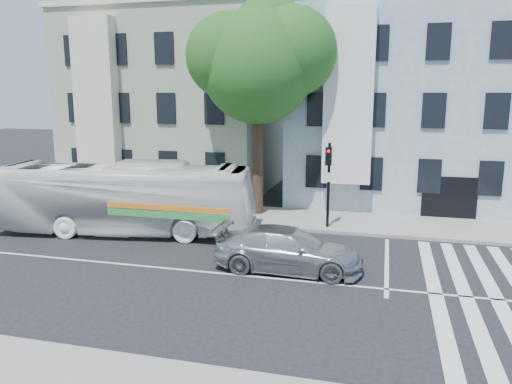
% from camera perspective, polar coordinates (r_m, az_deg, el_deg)
% --- Properties ---
extents(ground, '(120.00, 120.00, 0.00)m').
position_cam_1_polar(ground, '(18.07, -6.64, -9.00)').
color(ground, black).
rests_on(ground, ground).
extents(sidewalk_far, '(80.00, 4.00, 0.15)m').
position_cam_1_polar(sidewalk_far, '(25.34, -0.09, -2.81)').
color(sidewalk_far, gray).
rests_on(sidewalk_far, ground).
extents(building_left, '(12.00, 10.00, 11.00)m').
position_cam_1_polar(building_left, '(33.51, -8.78, 9.87)').
color(building_left, '#999D84').
rests_on(building_left, ground).
extents(building_right, '(12.00, 10.00, 11.00)m').
position_cam_1_polar(building_right, '(30.78, 16.26, 9.45)').
color(building_right, '#8999A3').
rests_on(building_right, ground).
extents(street_tree, '(7.30, 5.90, 11.10)m').
position_cam_1_polar(street_tree, '(25.32, 0.48, 14.87)').
color(street_tree, '#2D2116').
rests_on(street_tree, ground).
extents(bus, '(4.32, 11.87, 3.23)m').
position_cam_1_polar(bus, '(23.09, -14.82, -0.66)').
color(bus, white).
rests_on(bus, ground).
extents(sedan, '(2.18, 5.30, 1.53)m').
position_cam_1_polar(sedan, '(17.87, 3.67, -6.58)').
color(sedan, '#AFB2B6').
rests_on(sedan, ground).
extents(hedge, '(8.33, 3.47, 0.70)m').
position_cam_1_polar(hedge, '(26.18, -13.47, -1.71)').
color(hedge, '#2D6220').
rests_on(hedge, sidewalk_far).
extents(traffic_signal, '(0.42, 0.52, 4.04)m').
position_cam_1_polar(traffic_signal, '(22.76, 8.29, 1.97)').
color(traffic_signal, black).
rests_on(traffic_signal, ground).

